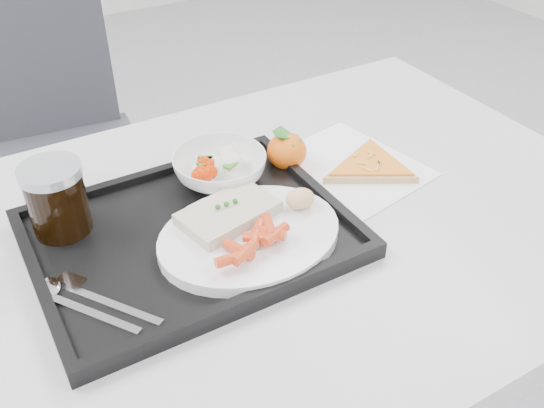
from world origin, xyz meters
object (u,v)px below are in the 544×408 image
tray (191,236)px  tangerine (287,151)px  dinner_plate (250,236)px  table (257,258)px  pizza_slice (371,166)px  chair (51,126)px  cola_glass (56,198)px  salad_bowl (220,168)px

tray → tangerine: tangerine is taller
dinner_plate → table: bearing=51.3°
table → pizza_slice: 0.26m
tray → dinner_plate: 0.09m
table → pizza_slice: pizza_slice is taller
table → dinner_plate: size_ratio=4.44×
tangerine → pizza_slice: bearing=-33.5°
tangerine → chair: bearing=109.1°
chair → tangerine: 0.85m
table → cola_glass: cola_glass is taller
table → tangerine: bearing=42.6°
table → dinner_plate: 0.11m
tray → table: bearing=-9.7°
salad_bowl → pizza_slice: size_ratio=0.75×
chair → dinner_plate: chair is taller
table → chair: (-0.14, 0.88, -0.15)m
chair → tray: chair is taller
pizza_slice → dinner_plate: bearing=-164.6°
pizza_slice → salad_bowl: bearing=160.8°
table → pizza_slice: (0.24, 0.03, 0.08)m
tray → pizza_slice: size_ratio=2.23×
chair → tangerine: size_ratio=12.78×
table → pizza_slice: size_ratio=5.95×
cola_glass → pizza_slice: (0.50, -0.09, -0.06)m
pizza_slice → table: bearing=-172.3°
tangerine → cola_glass: bearing=178.9°
tray → pizza_slice: 0.34m
salad_bowl → tangerine: bearing=-2.6°
tray → dinner_plate: (0.07, -0.06, 0.02)m
dinner_plate → cola_glass: 0.28m
tray → salad_bowl: salad_bowl is taller
dinner_plate → tray: bearing=137.3°
table → tray: 0.13m
chair → cola_glass: (-0.12, -0.76, 0.28)m
salad_bowl → tangerine: (0.12, -0.01, -0.00)m
tangerine → pizza_slice: size_ratio=0.36×
salad_bowl → tray: bearing=-134.5°
chair → salad_bowl: bearing=-79.6°
tangerine → table: bearing=-137.4°
chair → cola_glass: size_ratio=8.61×
cola_glass → tangerine: cola_glass is taller
dinner_plate → cola_glass: cola_glass is taller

